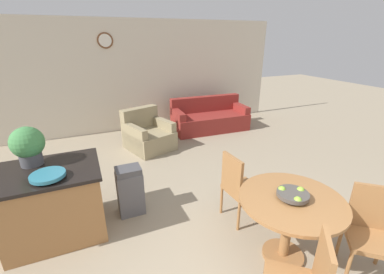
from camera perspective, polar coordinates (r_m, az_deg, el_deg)
The scene contains 11 objects.
wall_back at distance 6.73m, azimuth -13.47°, elevation 12.87°, with size 8.00×0.09×2.70m.
dining_table at distance 2.96m, azimuth 20.89°, elevation -15.41°, with size 1.07×1.07×0.76m.
dining_chair_near_right at distance 3.23m, azimuth 34.81°, elevation -16.37°, with size 0.59×0.59×0.95m.
dining_chair_far_side at distance 3.40m, azimuth 10.26°, elevation -10.47°, with size 0.45×0.45×0.95m.
fruit_bowl at distance 2.84m, azimuth 21.51°, elevation -11.76°, with size 0.32×0.32×0.10m.
kitchen_island at distance 3.57m, azimuth -28.25°, elevation -12.67°, with size 1.12×0.88×0.88m.
teal_bowl at distance 3.14m, azimuth -29.39°, elevation -7.46°, with size 0.35×0.35×0.06m.
potted_plant at distance 3.50m, azimuth -32.67°, elevation -1.47°, with size 0.37×0.37×0.47m.
trash_bin at distance 3.65m, azimuth -13.57°, elevation -11.53°, with size 0.34×0.26×0.69m.
couch at distance 6.73m, azimuth 3.89°, elevation 4.05°, with size 1.95×0.94×0.82m.
armchair at distance 5.65m, azimuth -9.75°, elevation 0.34°, with size 1.08×1.13×0.85m.
Camera 1 is at (-1.18, -0.70, 2.30)m, focal length 24.00 mm.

